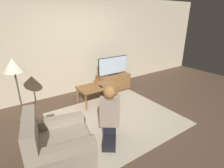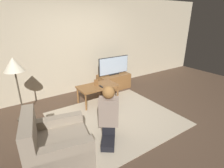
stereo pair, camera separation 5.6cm
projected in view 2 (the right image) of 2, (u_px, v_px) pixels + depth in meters
ground_plane at (116, 119)px, 3.76m from camera, size 10.00×10.00×0.00m
wall_back at (76, 46)px, 4.79m from camera, size 10.00×0.06×2.60m
rug at (116, 119)px, 3.76m from camera, size 2.51×2.18×0.02m
tv_stand at (114, 81)px, 5.31m from camera, size 0.95×0.50×0.44m
tv at (114, 66)px, 5.13m from camera, size 1.00×0.08×0.54m
coffee_table at (98, 87)px, 4.37m from camera, size 0.98×0.55×0.45m
floor_lamp at (14, 68)px, 3.36m from camera, size 0.39×0.39×1.34m
armchair at (56, 147)px, 2.54m from camera, size 1.01×0.99×0.85m
person_kneeling at (109, 113)px, 3.01m from camera, size 0.69×0.81×0.99m
picture_frame at (96, 82)px, 4.37m from camera, size 0.11×0.01×0.15m
remote at (101, 86)px, 4.28m from camera, size 0.04×0.15×0.02m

